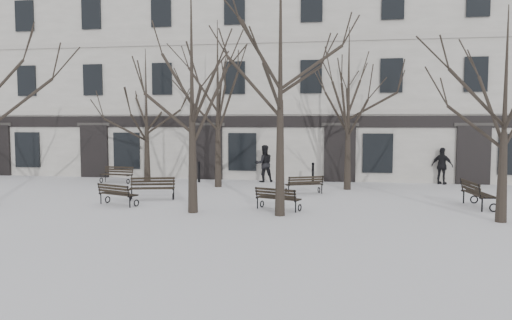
% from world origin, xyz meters
% --- Properties ---
extents(ground, '(100.00, 100.00, 0.00)m').
position_xyz_m(ground, '(0.00, 0.00, 0.00)').
color(ground, silver).
rests_on(ground, ground).
extents(building, '(40.40, 10.20, 11.40)m').
position_xyz_m(building, '(0.00, 12.96, 5.52)').
color(building, beige).
rests_on(building, ground).
extents(tree_1, '(5.48, 5.48, 7.83)m').
position_xyz_m(tree_1, '(-1.46, -1.76, 4.90)').
color(tree_1, black).
rests_on(tree_1, ground).
extents(tree_2, '(6.29, 6.29, 8.99)m').
position_xyz_m(tree_2, '(1.53, -1.84, 5.62)').
color(tree_2, black).
rests_on(tree_2, ground).
extents(tree_3, '(4.60, 4.60, 6.57)m').
position_xyz_m(tree_3, '(8.37, -1.81, 4.11)').
color(tree_3, black).
rests_on(tree_3, ground).
extents(tree_4, '(4.78, 4.78, 6.82)m').
position_xyz_m(tree_4, '(-6.40, 6.63, 4.26)').
color(tree_4, black).
rests_on(tree_4, ground).
extents(tree_5, '(5.46, 5.46, 7.80)m').
position_xyz_m(tree_5, '(-2.20, 4.95, 4.88)').
color(tree_5, black).
rests_on(tree_5, ground).
extents(tree_6, '(5.11, 5.11, 7.30)m').
position_xyz_m(tree_6, '(3.84, 4.99, 4.56)').
color(tree_6, black).
rests_on(tree_6, ground).
extents(bench_0, '(1.84, 1.04, 0.88)m').
position_xyz_m(bench_0, '(-3.87, 0.76, 0.48)').
color(bench_0, black).
rests_on(bench_0, ground).
extents(bench_1, '(1.68, 1.15, 0.81)m').
position_xyz_m(bench_1, '(-4.64, -0.81, 0.44)').
color(bench_1, black).
rests_on(bench_1, ground).
extents(bench_2, '(1.67, 1.11, 0.80)m').
position_xyz_m(bench_2, '(1.33, -0.85, 0.44)').
color(bench_2, black).
rests_on(bench_2, ground).
extents(bench_3, '(1.73, 0.87, 0.84)m').
position_xyz_m(bench_3, '(-7.62, 5.63, 0.45)').
color(bench_3, black).
rests_on(bench_3, ground).
extents(bench_4, '(1.66, 1.16, 0.80)m').
position_xyz_m(bench_4, '(2.01, 3.22, 0.43)').
color(bench_4, black).
rests_on(bench_4, ground).
extents(bench_5, '(0.88, 1.98, 0.97)m').
position_xyz_m(bench_5, '(8.33, 0.86, 0.53)').
color(bench_5, black).
rests_on(bench_5, ground).
extents(bollard_a, '(0.14, 0.14, 1.08)m').
position_xyz_m(bollard_a, '(-3.61, 6.60, 0.58)').
color(bollard_a, black).
rests_on(bollard_a, ground).
extents(bollard_b, '(0.14, 0.14, 1.11)m').
position_xyz_m(bollard_b, '(2.21, 6.44, 0.59)').
color(bollard_b, black).
rests_on(bollard_b, ground).
extents(pedestrian_b, '(1.12, 1.00, 1.90)m').
position_xyz_m(pedestrian_b, '(-0.33, 7.21, 0.00)').
color(pedestrian_b, black).
rests_on(pedestrian_b, ground).
extents(pedestrian_c, '(1.14, 0.96, 1.82)m').
position_xyz_m(pedestrian_c, '(8.50, 7.67, 0.00)').
color(pedestrian_c, black).
rests_on(pedestrian_c, ground).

